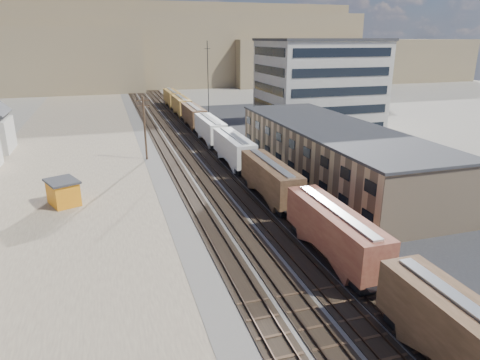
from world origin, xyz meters
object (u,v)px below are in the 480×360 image
object	(u,v)px
utility_pole_north	(145,127)
maintenance_shed	(63,192)
freight_train	(221,137)
parked_car_blue	(311,125)

from	to	relation	value
utility_pole_north	maintenance_shed	size ratio (longest dim) A/B	2.01
freight_train	maintenance_shed	world-z (taller)	freight_train
freight_train	parked_car_blue	xyz separation A→B (m)	(23.96, 14.88, -2.11)
utility_pole_north	parked_car_blue	bearing A→B (deg)	22.59
freight_train	utility_pole_north	xyz separation A→B (m)	(-12.30, -0.21, 2.50)
utility_pole_north	maintenance_shed	xyz separation A→B (m)	(-11.13, -16.90, -3.77)
utility_pole_north	maintenance_shed	bearing A→B (deg)	-123.37
freight_train	maintenance_shed	size ratio (longest dim) A/B	24.11
utility_pole_north	maintenance_shed	world-z (taller)	utility_pole_north
utility_pole_north	parked_car_blue	world-z (taller)	utility_pole_north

